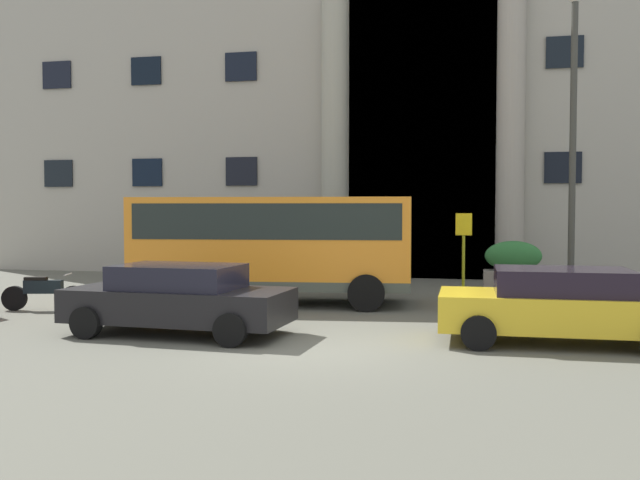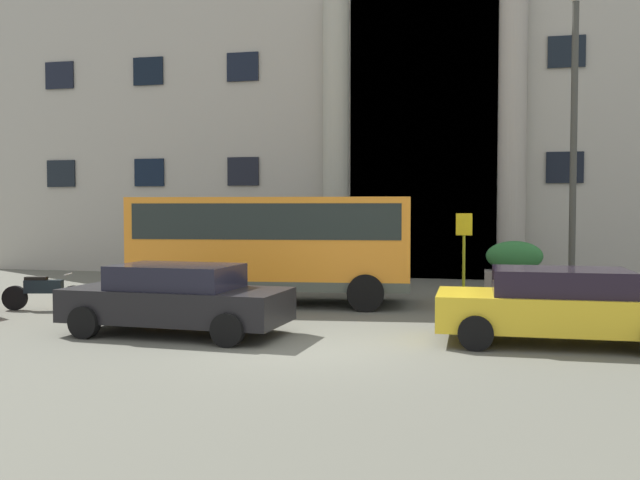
{
  "view_description": "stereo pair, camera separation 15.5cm",
  "coord_description": "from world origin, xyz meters",
  "px_view_note": "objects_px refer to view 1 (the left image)",
  "views": [
    {
      "loc": [
        2.79,
        -12.12,
        2.49
      ],
      "look_at": [
        -1.26,
        6.38,
        1.64
      ],
      "focal_mm": 39.56,
      "sensor_mm": 36.0,
      "label": 1
    },
    {
      "loc": [
        2.94,
        -12.09,
        2.49
      ],
      "look_at": [
        -1.26,
        6.38,
        1.64
      ],
      "focal_mm": 39.56,
      "sensor_mm": 36.0,
      "label": 2
    }
  ],
  "objects_px": {
    "hedge_planter_far_east": "(513,266)",
    "white_taxi_kerbside": "(562,305)",
    "orange_minibus": "(273,240)",
    "motorcycle_near_kerb": "(559,306)",
    "parked_estate_mid": "(179,298)",
    "hedge_planter_far_west": "(164,262)",
    "motorcycle_far_end": "(42,292)",
    "lamppost_plaza_centre": "(573,121)",
    "hedge_planter_east": "(320,262)",
    "bus_stop_sign": "(464,246)"
  },
  "relations": [
    {
      "from": "hedge_planter_east",
      "to": "lamppost_plaza_centre",
      "type": "relative_size",
      "value": 0.26
    },
    {
      "from": "hedge_planter_east",
      "to": "motorcycle_near_kerb",
      "type": "xyz_separation_m",
      "value": [
        6.76,
        -7.55,
        -0.25
      ]
    },
    {
      "from": "hedge_planter_far_east",
      "to": "motorcycle_near_kerb",
      "type": "xyz_separation_m",
      "value": [
        0.57,
        -6.96,
        -0.26
      ]
    },
    {
      "from": "hedge_planter_far_west",
      "to": "parked_estate_mid",
      "type": "relative_size",
      "value": 0.36
    },
    {
      "from": "orange_minibus",
      "to": "bus_stop_sign",
      "type": "xyz_separation_m",
      "value": [
        4.84,
        2.05,
        -0.19
      ]
    },
    {
      "from": "hedge_planter_far_east",
      "to": "parked_estate_mid",
      "type": "distance_m",
      "value": 11.65
    },
    {
      "from": "orange_minibus",
      "to": "motorcycle_near_kerb",
      "type": "bearing_deg",
      "value": -24.83
    },
    {
      "from": "hedge_planter_far_west",
      "to": "hedge_planter_east",
      "type": "bearing_deg",
      "value": 5.81
    },
    {
      "from": "lamppost_plaza_centre",
      "to": "motorcycle_far_end",
      "type": "bearing_deg",
      "value": -158.91
    },
    {
      "from": "hedge_planter_far_east",
      "to": "parked_estate_mid",
      "type": "height_order",
      "value": "hedge_planter_far_east"
    },
    {
      "from": "white_taxi_kerbside",
      "to": "lamppost_plaza_centre",
      "type": "xyz_separation_m",
      "value": [
        1.01,
        6.72,
        4.12
      ]
    },
    {
      "from": "hedge_planter_east",
      "to": "parked_estate_mid",
      "type": "xyz_separation_m",
      "value": [
        -0.67,
        -10.0,
        0.01
      ]
    },
    {
      "from": "orange_minibus",
      "to": "parked_estate_mid",
      "type": "xyz_separation_m",
      "value": [
        -0.56,
        -4.75,
        -0.94
      ]
    },
    {
      "from": "hedge_planter_east",
      "to": "parked_estate_mid",
      "type": "distance_m",
      "value": 10.02
    },
    {
      "from": "hedge_planter_far_east",
      "to": "hedge_planter_east",
      "type": "relative_size",
      "value": 0.81
    },
    {
      "from": "orange_minibus",
      "to": "hedge_planter_east",
      "type": "height_order",
      "value": "orange_minibus"
    },
    {
      "from": "motorcycle_far_end",
      "to": "orange_minibus",
      "type": "bearing_deg",
      "value": 10.56
    },
    {
      "from": "parked_estate_mid",
      "to": "motorcycle_far_end",
      "type": "height_order",
      "value": "parked_estate_mid"
    },
    {
      "from": "hedge_planter_far_west",
      "to": "hedge_planter_far_east",
      "type": "height_order",
      "value": "hedge_planter_far_east"
    },
    {
      "from": "hedge_planter_far_east",
      "to": "parked_estate_mid",
      "type": "xyz_separation_m",
      "value": [
        -6.86,
        -9.41,
        -0.0
      ]
    },
    {
      "from": "orange_minibus",
      "to": "hedge_planter_far_west",
      "type": "relative_size",
      "value": 4.53
    },
    {
      "from": "white_taxi_kerbside",
      "to": "bus_stop_sign",
      "type": "bearing_deg",
      "value": 106.22
    },
    {
      "from": "bus_stop_sign",
      "to": "hedge_planter_far_west",
      "type": "relative_size",
      "value": 1.46
    },
    {
      "from": "motorcycle_far_end",
      "to": "lamppost_plaza_centre",
      "type": "relative_size",
      "value": 0.23
    },
    {
      "from": "parked_estate_mid",
      "to": "motorcycle_near_kerb",
      "type": "bearing_deg",
      "value": 21.83
    },
    {
      "from": "parked_estate_mid",
      "to": "motorcycle_far_end",
      "type": "relative_size",
      "value": 2.27
    },
    {
      "from": "orange_minibus",
      "to": "hedge_planter_far_west",
      "type": "distance_m",
      "value": 7.11
    },
    {
      "from": "hedge_planter_far_west",
      "to": "motorcycle_near_kerb",
      "type": "relative_size",
      "value": 0.79
    },
    {
      "from": "orange_minibus",
      "to": "lamppost_plaza_centre",
      "type": "distance_m",
      "value": 8.73
    },
    {
      "from": "orange_minibus",
      "to": "white_taxi_kerbside",
      "type": "height_order",
      "value": "orange_minibus"
    },
    {
      "from": "hedge_planter_far_west",
      "to": "motorcycle_far_end",
      "type": "bearing_deg",
      "value": -89.37
    },
    {
      "from": "orange_minibus",
      "to": "parked_estate_mid",
      "type": "height_order",
      "value": "orange_minibus"
    },
    {
      "from": "hedge_planter_east",
      "to": "hedge_planter_far_east",
      "type": "bearing_deg",
      "value": -5.41
    },
    {
      "from": "orange_minibus",
      "to": "hedge_planter_far_west",
      "type": "xyz_separation_m",
      "value": [
        -5.24,
        4.71,
        -1.01
      ]
    },
    {
      "from": "white_taxi_kerbside",
      "to": "orange_minibus",
      "type": "bearing_deg",
      "value": 147.7
    },
    {
      "from": "hedge_planter_far_west",
      "to": "orange_minibus",
      "type": "bearing_deg",
      "value": -41.94
    },
    {
      "from": "motorcycle_near_kerb",
      "to": "bus_stop_sign",
      "type": "bearing_deg",
      "value": 117.95
    },
    {
      "from": "orange_minibus",
      "to": "hedge_planter_far_east",
      "type": "relative_size",
      "value": 4.13
    },
    {
      "from": "hedge_planter_far_east",
      "to": "white_taxi_kerbside",
      "type": "distance_m",
      "value": 8.84
    },
    {
      "from": "parked_estate_mid",
      "to": "hedge_planter_east",
      "type": "bearing_deg",
      "value": 89.74
    },
    {
      "from": "orange_minibus",
      "to": "motorcycle_far_end",
      "type": "xyz_separation_m",
      "value": [
        -5.16,
        -2.4,
        -1.2
      ]
    },
    {
      "from": "hedge_planter_far_east",
      "to": "motorcycle_far_end",
      "type": "distance_m",
      "value": 13.47
    },
    {
      "from": "hedge_planter_east",
      "to": "motorcycle_far_end",
      "type": "xyz_separation_m",
      "value": [
        -5.27,
        -7.65,
        -0.25
      ]
    },
    {
      "from": "orange_minibus",
      "to": "hedge_planter_east",
      "type": "distance_m",
      "value": 5.34
    },
    {
      "from": "bus_stop_sign",
      "to": "hedge_planter_east",
      "type": "distance_m",
      "value": 5.76
    },
    {
      "from": "motorcycle_far_end",
      "to": "hedge_planter_east",
      "type": "bearing_deg",
      "value": 41.03
    },
    {
      "from": "lamppost_plaza_centre",
      "to": "hedge_planter_east",
      "type": "bearing_deg",
      "value": 160.5
    },
    {
      "from": "hedge_planter_far_west",
      "to": "motorcycle_far_end",
      "type": "relative_size",
      "value": 0.82
    },
    {
      "from": "white_taxi_kerbside",
      "to": "motorcycle_near_kerb",
      "type": "height_order",
      "value": "white_taxi_kerbside"
    },
    {
      "from": "hedge_planter_east",
      "to": "parked_estate_mid",
      "type": "height_order",
      "value": "hedge_planter_east"
    }
  ]
}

